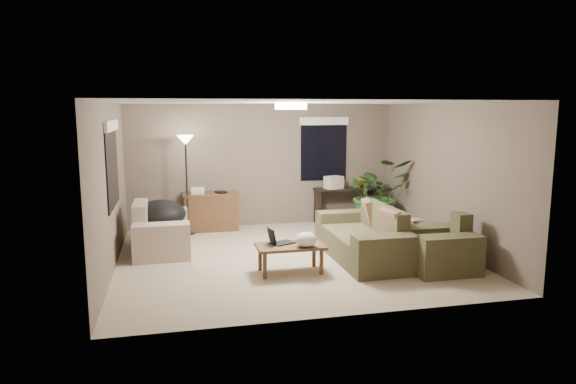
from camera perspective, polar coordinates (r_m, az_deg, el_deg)
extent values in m
plane|color=#BDA68D|center=(8.46, 0.31, -7.25)|extent=(5.50, 5.50, 0.00)
plane|color=white|center=(8.12, 0.32, 9.93)|extent=(5.50, 5.50, 0.00)
plane|color=brown|center=(10.63, -2.78, 2.99)|extent=(5.50, 0.00, 5.50)
plane|color=brown|center=(5.83, 5.96, -2.17)|extent=(5.50, 0.00, 5.50)
plane|color=brown|center=(8.04, -19.15, 0.49)|extent=(0.00, 5.00, 5.00)
plane|color=brown|center=(9.22, 17.19, 1.64)|extent=(0.00, 5.00, 5.00)
cube|color=brown|center=(8.44, 8.21, -5.92)|extent=(0.95, 1.48, 0.42)
cube|color=#4B482D|center=(8.47, 10.58, -2.96)|extent=(0.22, 1.48, 0.43)
cube|color=#4C492E|center=(7.59, 10.73, -6.98)|extent=(0.95, 0.36, 0.60)
cube|color=#4C492D|center=(9.25, 6.17, -3.95)|extent=(0.95, 0.36, 0.60)
cube|color=#8C7251|center=(8.04, 11.43, -3.52)|extent=(0.31, 0.49, 0.47)
cube|color=#8C7251|center=(8.85, 9.04, -2.30)|extent=(0.32, 0.49, 0.47)
cube|color=beige|center=(9.07, -13.80, -5.03)|extent=(0.90, 0.88, 0.42)
cube|color=beige|center=(8.99, -16.07, -2.47)|extent=(0.22, 0.88, 0.43)
cube|color=beige|center=(8.45, -13.88, -5.45)|extent=(0.90, 0.36, 0.60)
cube|color=beige|center=(9.65, -13.78, -3.62)|extent=(0.90, 0.36, 0.60)
cube|color=#47442A|center=(8.10, 16.32, -6.83)|extent=(0.95, 0.28, 0.42)
cube|color=#46442A|center=(8.18, 18.69, -3.72)|extent=(0.22, 0.28, 0.43)
cube|color=brown|center=(7.81, 17.49, -6.80)|extent=(0.95, 0.36, 0.60)
cube|color=#47442A|center=(8.35, 15.28, -5.67)|extent=(0.95, 0.36, 0.60)
cube|color=brown|center=(7.59, 0.26, -6.04)|extent=(1.00, 0.55, 0.04)
cylinder|color=brown|center=(7.38, -2.59, -8.19)|extent=(0.06, 0.06, 0.38)
cylinder|color=brown|center=(7.57, 3.74, -7.76)|extent=(0.06, 0.06, 0.38)
cylinder|color=brown|center=(7.76, -3.12, -7.33)|extent=(0.06, 0.06, 0.38)
cylinder|color=brown|center=(7.94, 2.91, -6.95)|extent=(0.06, 0.06, 0.38)
cube|color=black|center=(7.66, -0.64, -5.68)|extent=(0.40, 0.35, 0.02)
cube|color=black|center=(7.60, -1.82, -4.88)|extent=(0.11, 0.24, 0.22)
ellipsoid|color=white|center=(7.47, 2.03, -5.29)|extent=(0.38, 0.36, 0.22)
cube|color=brown|center=(10.35, -8.54, -2.29)|extent=(1.05, 0.45, 0.71)
cube|color=brown|center=(10.28, -8.59, -0.24)|extent=(1.10, 0.50, 0.04)
cube|color=silver|center=(10.26, -10.00, 0.15)|extent=(0.27, 0.23, 0.12)
cube|color=black|center=(10.25, -7.46, -0.02)|extent=(0.24, 0.27, 0.04)
cube|color=black|center=(10.89, 6.35, 0.33)|extent=(1.30, 0.40, 0.04)
cube|color=black|center=(10.78, 3.30, -1.74)|extent=(0.05, 0.38, 0.71)
cube|color=black|center=(11.17, 9.22, -1.46)|extent=(0.05, 0.38, 0.71)
cube|color=black|center=(11.00, 6.29, -2.65)|extent=(1.25, 0.36, 0.03)
ellipsoid|color=orange|center=(10.99, 8.08, 1.09)|extent=(0.33, 0.33, 0.23)
cube|color=beige|center=(10.79, 5.11, 1.07)|extent=(0.41, 0.36, 0.26)
cylinder|color=black|center=(9.52, -13.89, -4.73)|extent=(0.60, 0.60, 0.30)
ellipsoid|color=black|center=(9.43, -13.98, -2.37)|extent=(0.91, 0.91, 0.50)
cylinder|color=black|center=(10.18, -11.01, -4.53)|extent=(0.28, 0.28, 0.02)
cylinder|color=black|center=(10.01, -11.17, 0.42)|extent=(0.04, 0.04, 1.78)
cone|color=white|center=(9.92, -11.33, 5.68)|extent=(0.32, 0.32, 0.18)
cylinder|color=white|center=(8.12, 0.32, 9.51)|extent=(0.50, 0.50, 0.10)
imported|color=#2D5923|center=(10.53, 9.83, -0.98)|extent=(1.30, 1.44, 1.13)
cube|color=tan|center=(9.35, 13.90, -5.84)|extent=(0.32, 0.32, 0.03)
cylinder|color=tan|center=(9.29, 13.95, -4.44)|extent=(0.12, 0.12, 0.44)
cube|color=tan|center=(9.24, 14.01, -3.02)|extent=(0.22, 0.22, 0.03)
cube|color=black|center=(8.29, -18.94, 2.85)|extent=(0.01, 1.50, 1.30)
cube|color=white|center=(8.25, -19.01, 6.99)|extent=(0.05, 1.56, 0.16)
cube|color=black|center=(10.89, 3.99, 4.71)|extent=(1.00, 0.01, 1.30)
cube|color=white|center=(10.84, 4.06, 7.86)|extent=(1.06, 0.05, 0.16)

